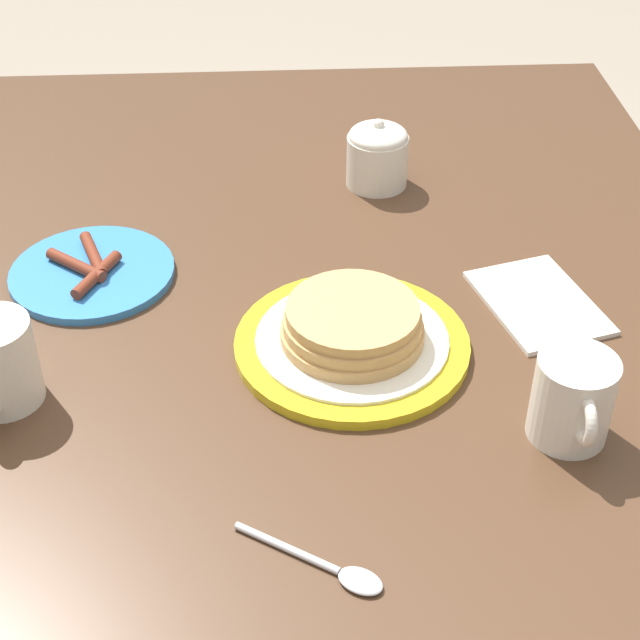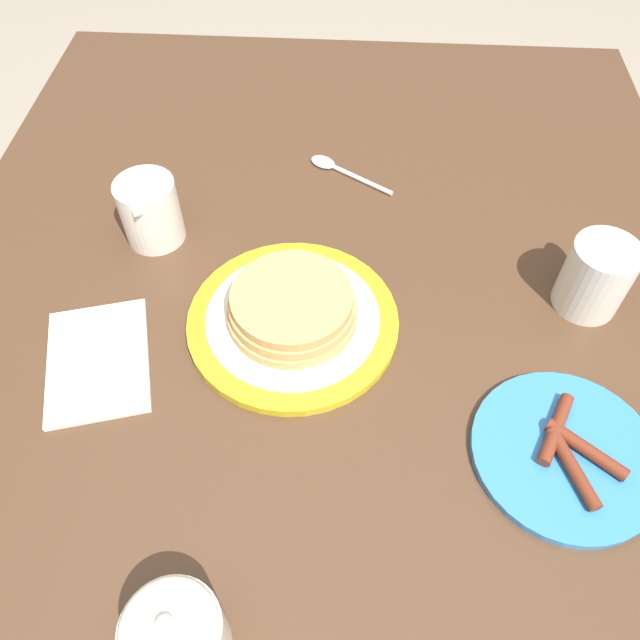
{
  "view_description": "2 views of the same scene",
  "coord_description": "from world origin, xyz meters",
  "px_view_note": "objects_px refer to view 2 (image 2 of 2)",
  "views": [
    {
      "loc": [
        0.84,
        -0.05,
        1.39
      ],
      "look_at": [
        0.02,
        -0.0,
        0.76
      ],
      "focal_mm": 55.0,
      "sensor_mm": 36.0,
      "label": 1
    },
    {
      "loc": [
        -0.41,
        -0.03,
        1.32
      ],
      "look_at": [
        0.02,
        -0.0,
        0.76
      ],
      "focal_mm": 35.0,
      "sensor_mm": 36.0,
      "label": 2
    }
  ],
  "objects_px": {
    "pancake_plate": "(292,314)",
    "creamer_pitcher": "(150,210)",
    "coffee_mug": "(595,274)",
    "spoon": "(337,168)",
    "napkin": "(98,360)",
    "sugar_bowl": "(175,636)",
    "side_plate_bacon": "(566,453)"
  },
  "relations": [
    {
      "from": "creamer_pitcher",
      "to": "spoon",
      "type": "height_order",
      "value": "creamer_pitcher"
    },
    {
      "from": "pancake_plate",
      "to": "sugar_bowl",
      "type": "bearing_deg",
      "value": 170.06
    },
    {
      "from": "spoon",
      "to": "napkin",
      "type": "bearing_deg",
      "value": 144.35
    },
    {
      "from": "side_plate_bacon",
      "to": "sugar_bowl",
      "type": "relative_size",
      "value": 2.02
    },
    {
      "from": "sugar_bowl",
      "to": "napkin",
      "type": "relative_size",
      "value": 0.52
    },
    {
      "from": "creamer_pitcher",
      "to": "spoon",
      "type": "xyz_separation_m",
      "value": [
        0.15,
        -0.24,
        -0.04
      ]
    },
    {
      "from": "napkin",
      "to": "side_plate_bacon",
      "type": "bearing_deg",
      "value": -99.32
    },
    {
      "from": "creamer_pitcher",
      "to": "napkin",
      "type": "height_order",
      "value": "creamer_pitcher"
    },
    {
      "from": "pancake_plate",
      "to": "side_plate_bacon",
      "type": "height_order",
      "value": "pancake_plate"
    },
    {
      "from": "pancake_plate",
      "to": "coffee_mug",
      "type": "bearing_deg",
      "value": -80.22
    },
    {
      "from": "side_plate_bacon",
      "to": "coffee_mug",
      "type": "height_order",
      "value": "coffee_mug"
    },
    {
      "from": "creamer_pitcher",
      "to": "sugar_bowl",
      "type": "height_order",
      "value": "creamer_pitcher"
    },
    {
      "from": "coffee_mug",
      "to": "spoon",
      "type": "xyz_separation_m",
      "value": [
        0.23,
        0.31,
        -0.04
      ]
    },
    {
      "from": "sugar_bowl",
      "to": "pancake_plate",
      "type": "bearing_deg",
      "value": -9.94
    },
    {
      "from": "coffee_mug",
      "to": "creamer_pitcher",
      "type": "height_order",
      "value": "creamer_pitcher"
    },
    {
      "from": "creamer_pitcher",
      "to": "pancake_plate",
      "type": "bearing_deg",
      "value": -125.09
    },
    {
      "from": "creamer_pitcher",
      "to": "napkin",
      "type": "bearing_deg",
      "value": 174.0
    },
    {
      "from": "spoon",
      "to": "sugar_bowl",
      "type": "bearing_deg",
      "value": 171.06
    },
    {
      "from": "creamer_pitcher",
      "to": "sugar_bowl",
      "type": "bearing_deg",
      "value": -164.68
    },
    {
      "from": "pancake_plate",
      "to": "spoon",
      "type": "bearing_deg",
      "value": -7.72
    },
    {
      "from": "pancake_plate",
      "to": "side_plate_bacon",
      "type": "xyz_separation_m",
      "value": [
        -0.15,
        -0.29,
        -0.01
      ]
    },
    {
      "from": "pancake_plate",
      "to": "creamer_pitcher",
      "type": "xyz_separation_m",
      "value": [
        0.14,
        0.2,
        0.03
      ]
    },
    {
      "from": "coffee_mug",
      "to": "sugar_bowl",
      "type": "bearing_deg",
      "value": 134.87
    },
    {
      "from": "pancake_plate",
      "to": "creamer_pitcher",
      "type": "distance_m",
      "value": 0.24
    },
    {
      "from": "coffee_mug",
      "to": "sugar_bowl",
      "type": "relative_size",
      "value": 1.15
    },
    {
      "from": "coffee_mug",
      "to": "creamer_pitcher",
      "type": "distance_m",
      "value": 0.56
    },
    {
      "from": "creamer_pitcher",
      "to": "side_plate_bacon",
      "type": "bearing_deg",
      "value": -120.54
    },
    {
      "from": "coffee_mug",
      "to": "napkin",
      "type": "bearing_deg",
      "value": 102.7
    },
    {
      "from": "coffee_mug",
      "to": "sugar_bowl",
      "type": "xyz_separation_m",
      "value": [
        -0.41,
        0.42,
        -0.0
      ]
    },
    {
      "from": "side_plate_bacon",
      "to": "creamer_pitcher",
      "type": "height_order",
      "value": "creamer_pitcher"
    },
    {
      "from": "side_plate_bacon",
      "to": "spoon",
      "type": "distance_m",
      "value": 0.51
    },
    {
      "from": "side_plate_bacon",
      "to": "napkin",
      "type": "xyz_separation_m",
      "value": [
        0.08,
        0.51,
        -0.0
      ]
    }
  ]
}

